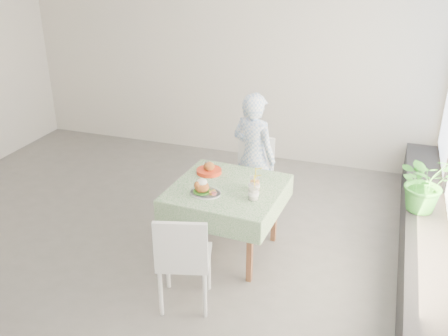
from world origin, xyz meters
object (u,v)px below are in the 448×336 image
at_px(chair_far, 252,192).
at_px(potted_plant, 426,182).
at_px(cafe_table, 227,212).
at_px(juice_cup_orange, 255,184).
at_px(diner, 254,158).
at_px(main_dish, 204,189).
at_px(chair_near, 185,276).

xyz_separation_m(chair_far, potted_plant, (1.80, -0.24, 0.52)).
bearing_deg(cafe_table, juice_cup_orange, 1.34).
bearing_deg(cafe_table, diner, 86.46).
bearing_deg(juice_cup_orange, main_dish, -153.47).
bearing_deg(diner, chair_far, -49.79).
distance_m(chair_near, main_dish, 0.84).
height_order(cafe_table, chair_near, chair_near).
distance_m(chair_near, diner, 1.73).
xyz_separation_m(chair_far, main_dish, (-0.18, -1.06, 0.52)).
distance_m(main_dish, juice_cup_orange, 0.49).
bearing_deg(main_dish, chair_near, -83.44).
bearing_deg(main_dish, potted_plant, 22.51).
relative_size(chair_far, chair_near, 0.97).
height_order(cafe_table, chair_far, chair_far).
relative_size(chair_far, main_dish, 2.97).
relative_size(cafe_table, potted_plant, 1.84).
xyz_separation_m(chair_far, chair_near, (-0.11, -1.73, 0.01)).
height_order(chair_far, potted_plant, potted_plant).
relative_size(chair_far, diner, 0.60).
xyz_separation_m(diner, juice_cup_orange, (0.23, -0.77, 0.07)).
bearing_deg(potted_plant, cafe_table, -161.49).
height_order(diner, potted_plant, diner).
relative_size(cafe_table, main_dish, 3.66).
xyz_separation_m(main_dish, juice_cup_orange, (0.44, 0.22, 0.02)).
relative_size(juice_cup_orange, potted_plant, 0.48).
bearing_deg(juice_cup_orange, chair_near, -112.19).
xyz_separation_m(cafe_table, chair_near, (-0.09, -0.88, -0.18)).
relative_size(chair_near, juice_cup_orange, 3.20).
bearing_deg(juice_cup_orange, chair_far, 106.87).
relative_size(chair_far, juice_cup_orange, 3.11).
height_order(chair_far, diner, diner).
relative_size(cafe_table, chair_far, 1.23).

